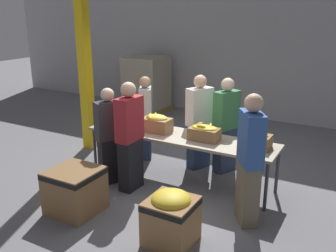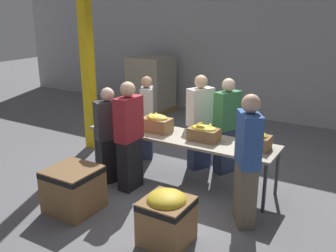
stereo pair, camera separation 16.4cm
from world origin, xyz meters
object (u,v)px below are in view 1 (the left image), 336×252
(banana_box_3, at_px, (257,139))
(support_pillar, at_px, (84,46))
(volunteer_2, at_px, (199,123))
(banana_box_0, at_px, (121,114))
(volunteer_5, at_px, (250,161))
(volunteer_0, at_px, (226,126))
(pallet_stack_0, at_px, (147,85))
(volunteer_1, at_px, (109,137))
(sorting_table, at_px, (180,138))
(banana_box_2, at_px, (204,132))
(volunteer_3, at_px, (130,138))
(banana_box_1, at_px, (157,123))
(donation_bin_0, at_px, (75,189))
(volunteer_4, at_px, (146,118))
(donation_bin_1, at_px, (171,216))

(banana_box_3, distance_m, support_pillar, 3.68)
(banana_box_3, relative_size, volunteer_2, 0.24)
(banana_box_0, relative_size, volunteer_5, 0.27)
(volunteer_0, distance_m, pallet_stack_0, 4.20)
(volunteer_1, bearing_deg, sorting_table, -28.86)
(support_pillar, bearing_deg, banana_box_2, -10.06)
(banana_box_3, distance_m, volunteer_3, 1.85)
(volunteer_5, bearing_deg, volunteer_2, 11.86)
(banana_box_1, distance_m, pallet_stack_0, 4.09)
(sorting_table, xyz_separation_m, donation_bin_0, (-0.79, -1.56, -0.38))
(volunteer_4, distance_m, donation_bin_0, 2.18)
(banana_box_3, distance_m, donation_bin_1, 1.79)
(volunteer_5, distance_m, donation_bin_0, 2.35)
(volunteer_0, height_order, volunteer_3, volunteer_3)
(volunteer_5, xyz_separation_m, donation_bin_1, (-0.64, -0.88, -0.50))
(banana_box_1, relative_size, donation_bin_0, 0.72)
(banana_box_1, relative_size, volunteer_2, 0.29)
(volunteer_0, xyz_separation_m, pallet_stack_0, (-3.24, 2.68, -0.08))
(volunteer_0, relative_size, support_pillar, 0.40)
(volunteer_1, bearing_deg, volunteer_2, -10.41)
(donation_bin_1, height_order, support_pillar, support_pillar)
(sorting_table, distance_m, pallet_stack_0, 4.34)
(volunteer_1, distance_m, volunteer_3, 0.42)
(volunteer_0, bearing_deg, donation_bin_1, 27.35)
(banana_box_3, height_order, pallet_stack_0, pallet_stack_0)
(banana_box_3, height_order, volunteer_4, volunteer_4)
(volunteer_3, height_order, donation_bin_1, volunteer_3)
(banana_box_1, bearing_deg, banana_box_0, 173.16)
(sorting_table, distance_m, volunteer_3, 0.82)
(banana_box_2, height_order, volunteer_1, volunteer_1)
(volunteer_0, distance_m, volunteer_2, 0.46)
(sorting_table, xyz_separation_m, volunteer_5, (1.33, -0.68, 0.14))
(support_pillar, bearing_deg, donation_bin_0, -53.89)
(volunteer_0, relative_size, donation_bin_1, 2.44)
(banana_box_0, bearing_deg, support_pillar, 160.51)
(sorting_table, bearing_deg, banana_box_2, -0.71)
(banana_box_2, xyz_separation_m, volunteer_2, (-0.37, 0.62, -0.07))
(donation_bin_0, height_order, donation_bin_1, donation_bin_1)
(volunteer_1, bearing_deg, donation_bin_0, -143.89)
(volunteer_3, height_order, volunteer_4, volunteer_3)
(donation_bin_0, bearing_deg, banana_box_1, 76.86)
(volunteer_4, relative_size, volunteer_5, 0.89)
(banana_box_3, xyz_separation_m, volunteer_5, (0.13, -0.75, -0.04))
(banana_box_0, distance_m, volunteer_2, 1.35)
(volunteer_3, xyz_separation_m, volunteer_5, (1.85, -0.05, 0.02))
(banana_box_0, distance_m, banana_box_1, 0.77)
(donation_bin_0, bearing_deg, volunteer_1, 97.94)
(banana_box_2, height_order, volunteer_3, volunteer_3)
(banana_box_2, distance_m, volunteer_2, 0.73)
(banana_box_3, xyz_separation_m, volunteer_1, (-2.13, -0.66, -0.12))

